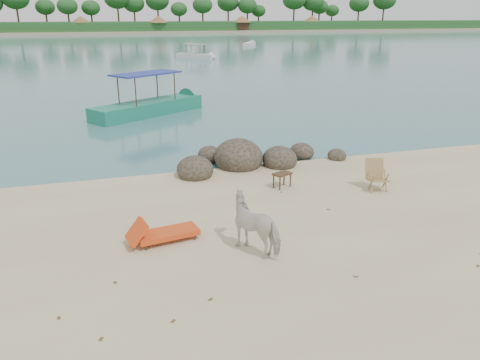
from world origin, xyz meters
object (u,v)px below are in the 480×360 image
Objects in this scene: boulders at (245,159)px; cow at (258,225)px; lounge_chair at (167,231)px; boat_near at (146,80)px; side_table at (282,181)px; deck_chair at (379,177)px.

cow reaches higher than boulders.
cow is (-1.60, -6.09, 0.39)m from boulders.
lounge_chair is 0.24× the size of boat_near.
side_table is 2.90m from deck_chair.
deck_chair is (6.58, 1.49, 0.20)m from lounge_chair.
side_table is 13.13m from boat_near.
boulders is 10.63m from boat_near.
side_table is 0.60× the size of deck_chair.
cow is 16.41m from boat_near.
boat_near is (-2.67, 12.76, 1.57)m from side_table.
boulders is 6.31m from cow.
deck_chair is at bearing -49.24° from boulders.
lounge_chair reaches higher than side_table.
boulders reaches higher than lounge_chair.
side_table is 0.08× the size of boat_near.
boat_near is (-0.65, 16.36, 1.16)m from cow.
cow is at bearing -142.74° from side_table.
boat_near is (-2.25, 10.27, 1.55)m from boulders.
deck_chair reaches higher than side_table.
side_table is at bearing -111.85° from boat_near.
boulders reaches higher than deck_chair.
deck_chair reaches higher than lounge_chair.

